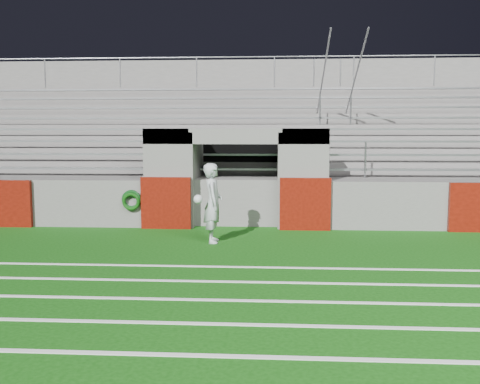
{
  "coord_description": "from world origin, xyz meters",
  "views": [
    {
      "loc": [
        0.98,
        -10.68,
        2.47
      ],
      "look_at": [
        0.2,
        1.8,
        1.1
      ],
      "focal_mm": 40.0,
      "sensor_mm": 36.0,
      "label": 1
    }
  ],
  "objects": [
    {
      "name": "goalkeeper_with_ball",
      "position": [
        -0.39,
        1.26,
        0.91
      ],
      "size": [
        0.65,
        0.77,
        1.81
      ],
      "color": "#B6BCC1",
      "rests_on": "ground"
    },
    {
      "name": "ground",
      "position": [
        0.0,
        0.0,
        0.0
      ],
      "size": [
        90.0,
        90.0,
        0.0
      ],
      "primitive_type": "plane",
      "color": "#0F480C",
      "rests_on": "ground"
    },
    {
      "name": "stadium_structure",
      "position": [
        0.0,
        7.97,
        1.49
      ],
      "size": [
        26.0,
        8.48,
        5.42
      ],
      "color": "#605E5B",
      "rests_on": "ground"
    },
    {
      "name": "field_markings",
      "position": [
        0.0,
        -5.0,
        0.01
      ],
      "size": [
        28.0,
        8.09,
        0.01
      ],
      "color": "white",
      "rests_on": "ground"
    },
    {
      "name": "hose_coil",
      "position": [
        -2.71,
        2.93,
        0.73
      ],
      "size": [
        0.52,
        0.14,
        0.54
      ],
      "color": "#0C3C12",
      "rests_on": "ground"
    }
  ]
}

